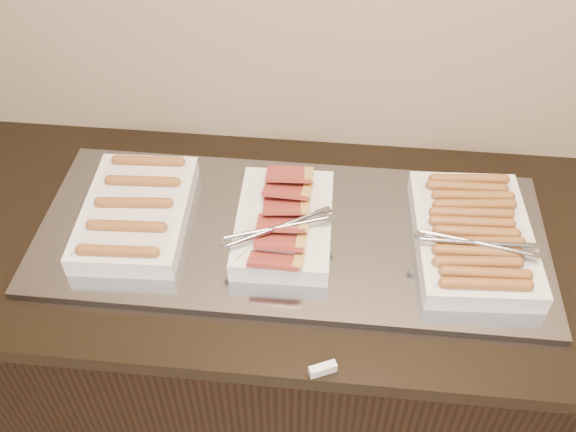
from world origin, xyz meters
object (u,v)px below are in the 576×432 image
at_px(dish_left, 136,211).
at_px(warming_tray, 291,234).
at_px(counter, 291,342).
at_px(dish_center, 283,222).
at_px(dish_right, 473,235).

bearing_deg(dish_left, warming_tray, -2.71).
relative_size(counter, warming_tray, 1.72).
relative_size(warming_tray, dish_center, 3.41).
height_order(warming_tray, dish_right, dish_right).
relative_size(counter, dish_left, 5.49).
distance_m(counter, dish_center, 0.50).
distance_m(dish_center, dish_right, 0.44).
bearing_deg(dish_left, dish_center, -3.49).
relative_size(counter, dish_center, 5.85).
bearing_deg(dish_center, counter, 13.21).
xyz_separation_m(counter, dish_center, (-0.02, -0.00, 0.50)).
xyz_separation_m(warming_tray, dish_center, (-0.02, -0.00, 0.04)).
relative_size(warming_tray, dish_right, 2.98).
height_order(counter, dish_center, dish_center).
distance_m(dish_left, dish_center, 0.35).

